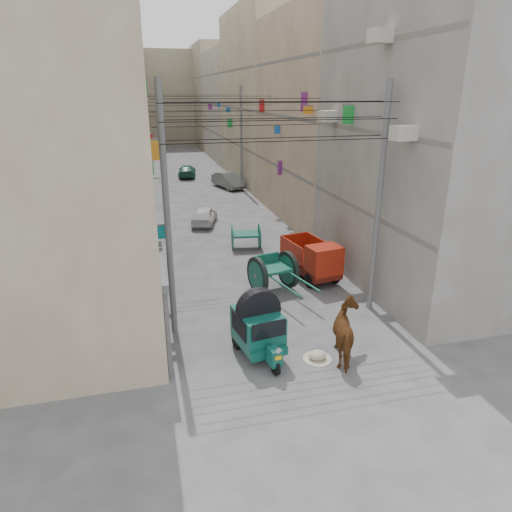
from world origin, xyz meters
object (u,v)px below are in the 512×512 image
object	(u,v)px
tonga_cart	(273,272)
distant_car_grey	(228,180)
auto_rickshaw	(258,326)
distant_car_white	(204,215)
feed_sack	(317,355)
horse	(349,333)
second_cart	(246,235)
mini_truck	(315,262)
distant_car_green	(187,171)

from	to	relation	value
tonga_cart	distant_car_grey	distance (m)	20.76
auto_rickshaw	distant_car_white	world-z (taller)	auto_rickshaw
feed_sack	horse	xyz separation A→B (m)	(0.89, -0.18, 0.72)
second_cart	distant_car_grey	size ratio (longest dim) A/B	0.43
mini_truck	feed_sack	distance (m)	6.20
distant_car_grey	feed_sack	bearing A→B (deg)	-112.39
feed_sack	distant_car_white	bearing A→B (deg)	94.40
auto_rickshaw	horse	world-z (taller)	horse
mini_truck	feed_sack	world-z (taller)	mini_truck
tonga_cart	horse	xyz separation A→B (m)	(0.78, -5.38, 0.06)
mini_truck	horse	world-z (taller)	mini_truck
distant_car_white	distant_car_grey	bearing A→B (deg)	-92.04
feed_sack	second_cart	bearing A→B (deg)	88.81
distant_car_white	distant_car_green	bearing A→B (deg)	-75.90
feed_sack	distant_car_green	size ratio (longest dim) A/B	0.14
feed_sack	distant_car_green	xyz separation A→B (m)	(-0.51, 31.80, 0.41)
distant_car_green	horse	bearing A→B (deg)	100.81
feed_sack	tonga_cart	bearing A→B (deg)	88.77
feed_sack	horse	distance (m)	1.16
horse	distant_car_green	distance (m)	32.01
mini_truck	second_cart	xyz separation A→B (m)	(-1.89, 4.74, -0.14)
second_cart	feed_sack	xyz separation A→B (m)	(-0.22, -10.53, -0.55)
mini_truck	second_cart	bearing A→B (deg)	101.97
tonga_cart	second_cart	xyz separation A→B (m)	(0.11, 5.32, -0.10)
distant_car_white	mini_truck	bearing A→B (deg)	125.23
feed_sack	auto_rickshaw	bearing A→B (deg)	156.03
distant_car_white	auto_rickshaw	bearing A→B (deg)	104.80
mini_truck	distant_car_grey	distance (m)	20.06
auto_rickshaw	feed_sack	size ratio (longest dim) A/B	4.44
mini_truck	distant_car_white	bearing A→B (deg)	98.88
tonga_cart	second_cart	size ratio (longest dim) A/B	2.18
second_cart	distant_car_green	distance (m)	21.29
mini_truck	horse	bearing A→B (deg)	-111.41
auto_rickshaw	second_cart	size ratio (longest dim) A/B	1.47
tonga_cart	distant_car_green	size ratio (longest dim) A/B	0.95
auto_rickshaw	tonga_cart	distance (m)	4.81
distant_car_green	mini_truck	bearing A→B (deg)	104.06
second_cart	horse	distance (m)	10.73
distant_car_grey	distant_car_green	size ratio (longest dim) A/B	1.01
auto_rickshaw	distant_car_green	size ratio (longest dim) A/B	0.64
distant_car_grey	horse	bearing A→B (deg)	-110.41
tonga_cart	second_cart	world-z (taller)	tonga_cart
second_cart	feed_sack	size ratio (longest dim) A/B	3.01
second_cart	distant_car_grey	distance (m)	15.46
second_cart	distant_car_white	xyz separation A→B (m)	(-1.42, 5.04, -0.15)
distant_car_white	distant_car_green	size ratio (longest dim) A/B	0.85
auto_rickshaw	tonga_cart	xyz separation A→B (m)	(1.76, 4.47, -0.18)
tonga_cart	mini_truck	xyz separation A→B (m)	(2.00, 0.58, 0.04)
tonga_cart	distant_car_white	world-z (taller)	tonga_cart
second_cart	distant_car_green	xyz separation A→B (m)	(-0.73, 21.28, -0.14)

